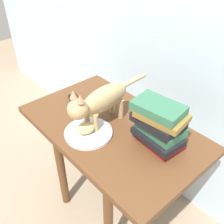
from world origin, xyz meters
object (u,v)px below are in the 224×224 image
Objects in this scene: side_table at (112,140)px; book_stack at (159,125)px; cat at (100,101)px; plate at (88,133)px; bread_roll at (86,128)px; tv_remote at (76,103)px.

book_stack is at bearing 17.17° from side_table.
plate is at bearing -78.19° from cat.
cat is at bearing 99.57° from bread_roll.
cat is at bearing -159.31° from book_stack.
plate is 0.45× the size of cat.
plate is (-0.03, -0.12, 0.09)m from side_table.
cat is (-0.02, 0.08, 0.13)m from plate.
plate is 0.15m from cat.
side_table is at bearing 35.40° from cat.
cat is 2.10× the size of book_stack.
bread_roll is (-0.00, -0.01, 0.03)m from plate.
side_table is 1.81× the size of cat.
bread_roll is 0.53× the size of tv_remote.
book_stack is 1.52× the size of tv_remote.
bread_roll is at bearing -141.27° from book_stack.
cat is 3.20× the size of tv_remote.
plate is at bearing -142.89° from book_stack.
plate is at bearing -102.90° from side_table.
side_table is 5.78× the size of tv_remote.
plate is 0.94× the size of book_stack.
tv_remote reaches higher than side_table.
book_stack is at bearing 30.23° from tv_remote.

